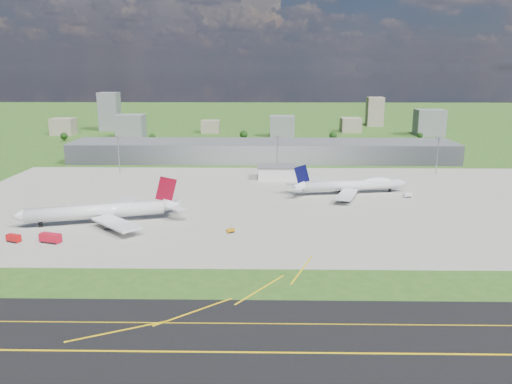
{
  "coord_description": "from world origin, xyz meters",
  "views": [
    {
      "loc": [
        0.94,
        -225.11,
        71.65
      ],
      "look_at": [
        -3.2,
        25.85,
        9.0
      ],
      "focal_mm": 35.0,
      "sensor_mm": 36.0,
      "label": 1
    }
  ],
  "objects_px": {
    "airliner_red_twin": "(103,211)",
    "van_white_near": "(344,198)",
    "airliner_blue_quad": "(352,185)",
    "crash_tender": "(14,238)",
    "van_white_far": "(407,195)",
    "fire_truck": "(50,238)",
    "tug_yellow": "(230,231)"
  },
  "relations": [
    {
      "from": "airliner_blue_quad",
      "to": "van_white_near",
      "type": "height_order",
      "value": "airliner_blue_quad"
    },
    {
      "from": "airliner_red_twin",
      "to": "airliner_blue_quad",
      "type": "xyz_separation_m",
      "value": [
        127.8,
        58.12,
        -0.51
      ]
    },
    {
      "from": "airliner_red_twin",
      "to": "van_white_near",
      "type": "bearing_deg",
      "value": -175.55
    },
    {
      "from": "airliner_blue_quad",
      "to": "crash_tender",
      "type": "relative_size",
      "value": 10.4
    },
    {
      "from": "airliner_red_twin",
      "to": "fire_truck",
      "type": "xyz_separation_m",
      "value": [
        -13.45,
        -28.13,
        -3.65
      ]
    },
    {
      "from": "airliner_red_twin",
      "to": "van_white_near",
      "type": "xyz_separation_m",
      "value": [
        120.79,
        43.7,
        -4.31
      ]
    },
    {
      "from": "fire_truck",
      "to": "van_white_near",
      "type": "xyz_separation_m",
      "value": [
        134.25,
        71.82,
        -0.66
      ]
    },
    {
      "from": "tug_yellow",
      "to": "van_white_near",
      "type": "height_order",
      "value": "van_white_near"
    },
    {
      "from": "airliner_red_twin",
      "to": "crash_tender",
      "type": "distance_m",
      "value": 40.5
    },
    {
      "from": "tug_yellow",
      "to": "crash_tender",
      "type": "bearing_deg",
      "value": 155.32
    },
    {
      "from": "crash_tender",
      "to": "van_white_far",
      "type": "distance_m",
      "value": 202.89
    },
    {
      "from": "airliner_blue_quad",
      "to": "van_white_near",
      "type": "distance_m",
      "value": 16.49
    },
    {
      "from": "crash_tender",
      "to": "van_white_near",
      "type": "height_order",
      "value": "crash_tender"
    },
    {
      "from": "fire_truck",
      "to": "crash_tender",
      "type": "height_order",
      "value": "fire_truck"
    },
    {
      "from": "van_white_near",
      "to": "van_white_far",
      "type": "height_order",
      "value": "van_white_near"
    },
    {
      "from": "fire_truck",
      "to": "van_white_far",
      "type": "relative_size",
      "value": 1.86
    },
    {
      "from": "airliner_blue_quad",
      "to": "fire_truck",
      "type": "height_order",
      "value": "airliner_blue_quad"
    },
    {
      "from": "airliner_red_twin",
      "to": "fire_truck",
      "type": "relative_size",
      "value": 7.84
    },
    {
      "from": "crash_tender",
      "to": "tug_yellow",
      "type": "xyz_separation_m",
      "value": [
        90.84,
        13.74,
        -0.71
      ]
    },
    {
      "from": "crash_tender",
      "to": "airliner_blue_quad",
      "type": "bearing_deg",
      "value": 49.83
    },
    {
      "from": "crash_tender",
      "to": "van_white_near",
      "type": "bearing_deg",
      "value": 46.62
    },
    {
      "from": "airliner_red_twin",
      "to": "tug_yellow",
      "type": "bearing_deg",
      "value": 151.87
    },
    {
      "from": "van_white_far",
      "to": "airliner_blue_quad",
      "type": "bearing_deg",
      "value": 147.0
    },
    {
      "from": "airliner_red_twin",
      "to": "van_white_far",
      "type": "height_order",
      "value": "airliner_red_twin"
    },
    {
      "from": "fire_truck",
      "to": "tug_yellow",
      "type": "relative_size",
      "value": 2.43
    },
    {
      "from": "airliner_red_twin",
      "to": "fire_truck",
      "type": "distance_m",
      "value": 31.39
    },
    {
      "from": "van_white_near",
      "to": "van_white_far",
      "type": "distance_m",
      "value": 37.75
    },
    {
      "from": "crash_tender",
      "to": "tug_yellow",
      "type": "relative_size",
      "value": 1.7
    },
    {
      "from": "fire_truck",
      "to": "airliner_blue_quad",
      "type": "bearing_deg",
      "value": 47.89
    },
    {
      "from": "airliner_blue_quad",
      "to": "crash_tender",
      "type": "distance_m",
      "value": 179.07
    },
    {
      "from": "airliner_red_twin",
      "to": "fire_truck",
      "type": "bearing_deg",
      "value": 49.0
    },
    {
      "from": "airliner_blue_quad",
      "to": "van_white_far",
      "type": "height_order",
      "value": "airliner_blue_quad"
    }
  ]
}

